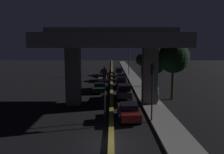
{
  "coord_description": "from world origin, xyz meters",
  "views": [
    {
      "loc": [
        0.06,
        -14.58,
        6.77
      ],
      "look_at": [
        0.11,
        25.07,
        1.39
      ],
      "focal_mm": 35.0,
      "sensor_mm": 36.0,
      "label": 1
    }
  ],
  "objects_px": {
    "traffic_light_left_of_median": "(104,84)",
    "car_dark_green_lead_oncoming": "(99,87)",
    "car_silver_second_oncoming": "(102,77)",
    "car_white_fifth": "(118,72)",
    "car_black_fourth": "(120,77)",
    "car_grey_second": "(124,91)",
    "pedestrian_on_sidewalk": "(157,95)",
    "motorcycle_black_filtering_mid": "(117,95)",
    "motorcycle_white_filtering_near": "(120,114)",
    "car_dark_red_lead": "(128,111)",
    "car_dark_blue_sixth": "(118,70)",
    "traffic_light_right_of_median": "(152,82)",
    "car_dark_red_third": "(120,82)",
    "street_lamp": "(127,56)",
    "car_dark_red_third_oncoming": "(104,72)"
  },
  "relations": [
    {
      "from": "car_white_fifth",
      "to": "traffic_light_left_of_median",
      "type": "bearing_deg",
      "value": 174.67
    },
    {
      "from": "car_black_fourth",
      "to": "traffic_light_left_of_median",
      "type": "bearing_deg",
      "value": 172.09
    },
    {
      "from": "motorcycle_white_filtering_near",
      "to": "pedestrian_on_sidewalk",
      "type": "relative_size",
      "value": 1.05
    },
    {
      "from": "car_dark_green_lead_oncoming",
      "to": "car_silver_second_oncoming",
      "type": "distance_m",
      "value": 11.02
    },
    {
      "from": "street_lamp",
      "to": "car_dark_red_third",
      "type": "bearing_deg",
      "value": -97.97
    },
    {
      "from": "traffic_light_right_of_median",
      "to": "car_dark_red_third",
      "type": "bearing_deg",
      "value": 97.04
    },
    {
      "from": "street_lamp",
      "to": "car_dark_blue_sixth",
      "type": "relative_size",
      "value": 1.65
    },
    {
      "from": "motorcycle_black_filtering_mid",
      "to": "motorcycle_white_filtering_near",
      "type": "bearing_deg",
      "value": 177.05
    },
    {
      "from": "car_grey_second",
      "to": "car_silver_second_oncoming",
      "type": "relative_size",
      "value": 0.87
    },
    {
      "from": "car_white_fifth",
      "to": "motorcycle_white_filtering_near",
      "type": "bearing_deg",
      "value": 177.32
    },
    {
      "from": "car_dark_green_lead_oncoming",
      "to": "car_silver_second_oncoming",
      "type": "height_order",
      "value": "car_dark_green_lead_oncoming"
    },
    {
      "from": "motorcycle_black_filtering_mid",
      "to": "pedestrian_on_sidewalk",
      "type": "xyz_separation_m",
      "value": [
        4.82,
        -1.61,
        0.46
      ]
    },
    {
      "from": "car_silver_second_oncoming",
      "to": "car_black_fourth",
      "type": "bearing_deg",
      "value": 90.05
    },
    {
      "from": "motorcycle_black_filtering_mid",
      "to": "car_dark_blue_sixth",
      "type": "bearing_deg",
      "value": -4.73
    },
    {
      "from": "street_lamp",
      "to": "car_white_fifth",
      "type": "relative_size",
      "value": 1.93
    },
    {
      "from": "motorcycle_black_filtering_mid",
      "to": "car_grey_second",
      "type": "bearing_deg",
      "value": -42.28
    },
    {
      "from": "traffic_light_right_of_median",
      "to": "pedestrian_on_sidewalk",
      "type": "height_order",
      "value": "traffic_light_right_of_median"
    },
    {
      "from": "car_silver_second_oncoming",
      "to": "car_dark_red_third",
      "type": "bearing_deg",
      "value": 23.43
    },
    {
      "from": "traffic_light_left_of_median",
      "to": "car_silver_second_oncoming",
      "type": "xyz_separation_m",
      "value": [
        -1.21,
        24.59,
        -2.75
      ]
    },
    {
      "from": "car_grey_second",
      "to": "car_white_fifth",
      "type": "distance_m",
      "value": 21.07
    },
    {
      "from": "traffic_light_left_of_median",
      "to": "car_dark_green_lead_oncoming",
      "type": "relative_size",
      "value": 1.14
    },
    {
      "from": "pedestrian_on_sidewalk",
      "to": "traffic_light_right_of_median",
      "type": "bearing_deg",
      "value": -105.82
    },
    {
      "from": "car_dark_blue_sixth",
      "to": "car_silver_second_oncoming",
      "type": "xyz_separation_m",
      "value": [
        -3.47,
        -13.03,
        -0.07
      ]
    },
    {
      "from": "car_dark_blue_sixth",
      "to": "car_dark_red_third_oncoming",
      "type": "height_order",
      "value": "car_dark_blue_sixth"
    },
    {
      "from": "car_dark_blue_sixth",
      "to": "car_dark_red_third_oncoming",
      "type": "bearing_deg",
      "value": 137.83
    },
    {
      "from": "car_black_fourth",
      "to": "car_white_fifth",
      "type": "xyz_separation_m",
      "value": [
        -0.24,
        5.94,
        0.28
      ]
    },
    {
      "from": "car_dark_red_lead",
      "to": "car_dark_blue_sixth",
      "type": "relative_size",
      "value": 0.93
    },
    {
      "from": "car_dark_green_lead_oncoming",
      "to": "car_dark_red_third_oncoming",
      "type": "xyz_separation_m",
      "value": [
        -0.1,
        20.16,
        0.07
      ]
    },
    {
      "from": "car_black_fourth",
      "to": "car_dark_blue_sixth",
      "type": "xyz_separation_m",
      "value": [
        -0.17,
        12.91,
        -0.02
      ]
    },
    {
      "from": "car_silver_second_oncoming",
      "to": "car_dark_red_lead",
      "type": "bearing_deg",
      "value": 6.42
    },
    {
      "from": "car_dark_blue_sixth",
      "to": "motorcycle_white_filtering_near",
      "type": "bearing_deg",
      "value": 179.08
    },
    {
      "from": "car_black_fourth",
      "to": "car_white_fifth",
      "type": "distance_m",
      "value": 5.95
    },
    {
      "from": "car_dark_blue_sixth",
      "to": "car_dark_green_lead_oncoming",
      "type": "relative_size",
      "value": 1.05
    },
    {
      "from": "car_dark_red_third",
      "to": "motorcycle_white_filtering_near",
      "type": "xyz_separation_m",
      "value": [
        -0.72,
        -17.33,
        -0.31
      ]
    },
    {
      "from": "traffic_light_right_of_median",
      "to": "street_lamp",
      "type": "distance_m",
      "value": 34.35
    },
    {
      "from": "motorcycle_white_filtering_near",
      "to": "car_dark_green_lead_oncoming",
      "type": "bearing_deg",
      "value": 6.83
    },
    {
      "from": "car_dark_red_third_oncoming",
      "to": "traffic_light_right_of_median",
      "type": "bearing_deg",
      "value": 10.34
    },
    {
      "from": "traffic_light_left_of_median",
      "to": "car_dark_blue_sixth",
      "type": "xyz_separation_m",
      "value": [
        2.26,
        37.62,
        -2.68
      ]
    },
    {
      "from": "car_dark_red_third",
      "to": "car_silver_second_oncoming",
      "type": "relative_size",
      "value": 0.87
    },
    {
      "from": "street_lamp",
      "to": "car_black_fourth",
      "type": "distance_m",
      "value": 10.55
    },
    {
      "from": "car_dark_red_lead",
      "to": "pedestrian_on_sidewalk",
      "type": "height_order",
      "value": "pedestrian_on_sidewalk"
    },
    {
      "from": "pedestrian_on_sidewalk",
      "to": "motorcycle_black_filtering_mid",
      "type": "bearing_deg",
      "value": 161.54
    },
    {
      "from": "car_silver_second_oncoming",
      "to": "street_lamp",
      "type": "bearing_deg",
      "value": 147.85
    },
    {
      "from": "car_dark_red_third_oncoming",
      "to": "pedestrian_on_sidewalk",
      "type": "relative_size",
      "value": 2.37
    },
    {
      "from": "traffic_light_left_of_median",
      "to": "pedestrian_on_sidewalk",
      "type": "relative_size",
      "value": 2.86
    },
    {
      "from": "motorcycle_white_filtering_near",
      "to": "car_dark_red_third",
      "type": "bearing_deg",
      "value": -6.63
    },
    {
      "from": "street_lamp",
      "to": "car_dark_blue_sixth",
      "type": "distance_m",
      "value": 5.49
    },
    {
      "from": "car_dark_green_lead_oncoming",
      "to": "car_black_fourth",
      "type": "bearing_deg",
      "value": 163.64
    },
    {
      "from": "traffic_light_left_of_median",
      "to": "car_white_fifth",
      "type": "height_order",
      "value": "traffic_light_left_of_median"
    },
    {
      "from": "street_lamp",
      "to": "car_silver_second_oncoming",
      "type": "height_order",
      "value": "street_lamp"
    }
  ]
}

